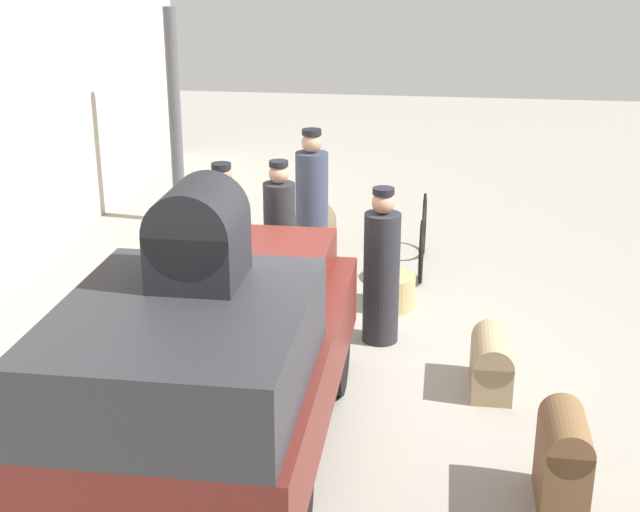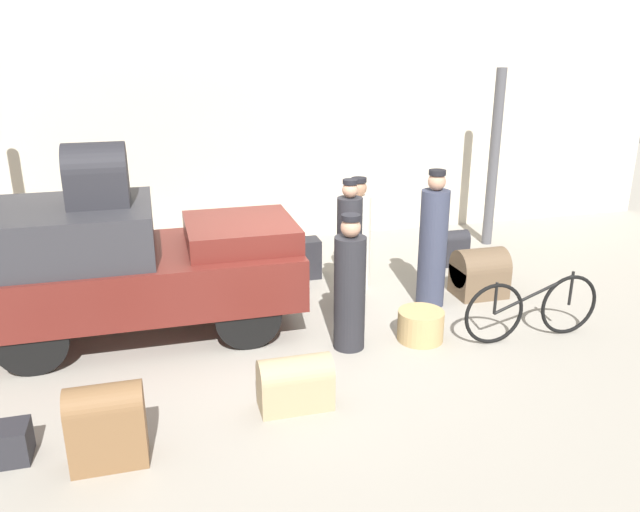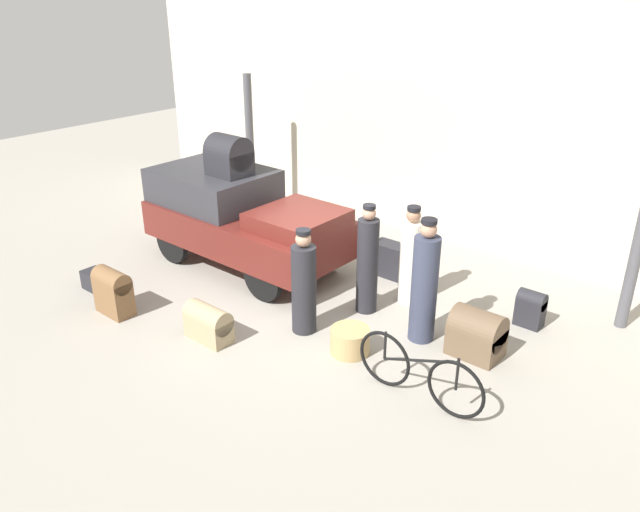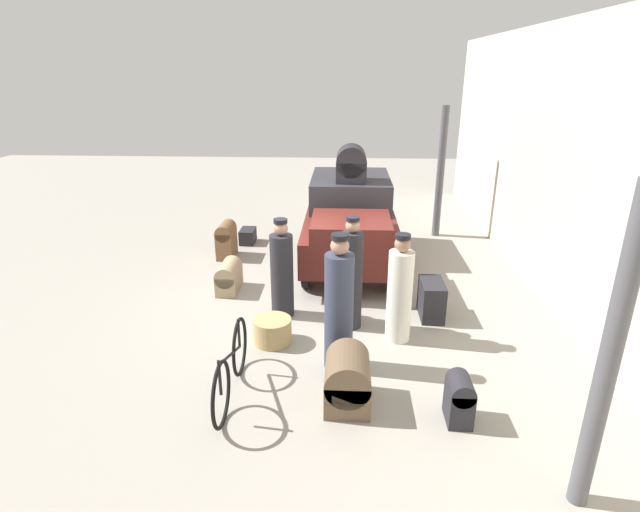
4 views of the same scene
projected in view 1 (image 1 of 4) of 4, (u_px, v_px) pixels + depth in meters
The scene contains 15 objects.
ground_plane at pixel (337, 354), 8.80m from camera, with size 30.00×30.00×0.00m, color gray.
canopy_pillar_right at pixel (175, 118), 12.34m from camera, with size 0.17×0.17×3.00m.
truck at pixel (213, 359), 6.66m from camera, with size 3.75×1.76×1.64m.
bicycle at pixel (423, 238), 10.96m from camera, with size 1.77×0.04×0.81m.
wicker_basket at pixel (390, 291), 9.87m from camera, with size 0.55×0.55×0.37m.
conductor_in_dark_uniform at pixel (312, 215), 10.29m from camera, with size 0.38×0.38×1.85m.
porter_carrying_trunk at pixel (280, 249), 9.29m from camera, with size 0.33×0.33×1.76m.
porter_standing_middle at pixel (381, 273), 8.86m from camera, with size 0.36×0.36×1.61m.
porter_with_bicycle at pixel (224, 242), 9.73m from camera, with size 0.36×0.36×1.62m.
trunk_large_brown at pixel (312, 235), 11.23m from camera, with size 0.70×0.53×0.68m.
suitcase_small_leather at pixel (492, 362), 8.05m from camera, with size 0.71×0.36×0.54m.
suitcase_tan_flat at pixel (152, 302), 9.27m from camera, with size 0.67×0.36×0.59m.
trunk_umber_medium at pixel (563, 457), 6.35m from camera, with size 0.63×0.33×0.74m.
trunk_barrel_dark at pixel (221, 227), 11.64m from camera, with size 0.40×0.27×0.57m.
trunk_on_truck_roof at pixel (198, 236), 6.10m from camera, with size 0.68×0.59×0.70m.
Camera 1 is at (-7.89, -0.94, 3.91)m, focal length 50.00 mm.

